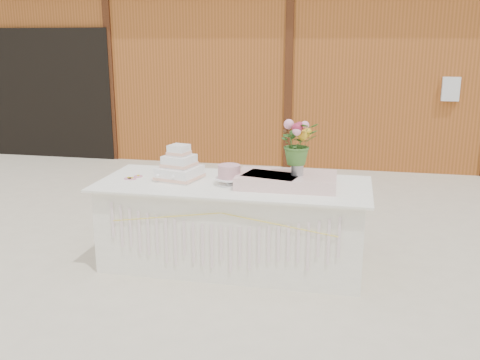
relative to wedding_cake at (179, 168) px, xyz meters
name	(u,v)px	position (x,y,z in m)	size (l,w,h in m)	color
ground	(233,264)	(0.50, -0.03, -0.88)	(80.00, 80.00, 0.00)	beige
barn	(301,58)	(0.49, 5.96, 0.80)	(12.60, 4.60, 3.30)	#9E5221
cake_table	(233,224)	(0.50, -0.04, -0.49)	(2.40, 1.00, 0.77)	white
wedding_cake	(179,168)	(0.00, 0.00, 0.00)	(0.42, 0.42, 0.32)	white
pink_cake_stand	(229,174)	(0.49, -0.10, -0.01)	(0.25, 0.25, 0.18)	white
satin_runner	(287,180)	(0.98, -0.04, -0.05)	(0.85, 0.49, 0.11)	#FFD7CD
flower_vase	(297,167)	(1.07, -0.06, 0.07)	(0.11, 0.11, 0.14)	#A4A4A8
bouquet	(298,137)	(1.07, -0.06, 0.32)	(0.33, 0.28, 0.36)	#41702C
loose_flowers	(133,175)	(-0.45, 0.02, -0.10)	(0.16, 0.39, 0.02)	#CE7E98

